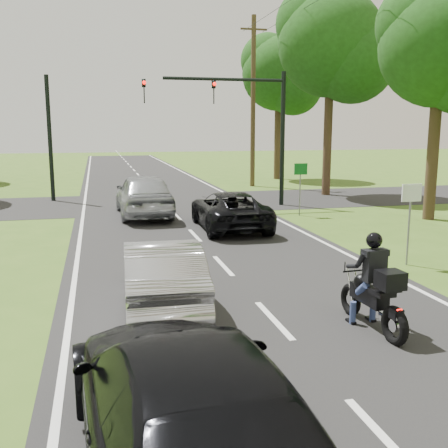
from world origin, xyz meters
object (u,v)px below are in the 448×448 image
(dark_suv, at_px, (229,210))
(traffic_signal, at_px, (243,114))
(dark_car_behind, at_px, (187,406))
(utility_pole_far, at_px, (253,101))
(silver_suv, at_px, (144,194))
(sign_white, at_px, (411,204))
(motorcycle_rider, at_px, (374,292))
(sign_green, at_px, (300,176))
(silver_sedan, at_px, (162,274))

(dark_suv, bearing_deg, traffic_signal, -109.37)
(dark_car_behind, distance_m, utility_pole_far, 27.68)
(silver_suv, height_order, sign_white, sign_white)
(motorcycle_rider, relative_size, dark_suv, 0.43)
(traffic_signal, height_order, sign_white, traffic_signal)
(dark_car_behind, distance_m, traffic_signal, 19.14)
(utility_pole_far, bearing_deg, dark_car_behind, -108.14)
(sign_green, bearing_deg, dark_car_behind, -115.73)
(sign_white, height_order, sign_green, same)
(dark_car_behind, xyz_separation_m, sign_green, (7.21, 14.96, 0.82))
(traffic_signal, distance_m, utility_pole_far, 8.55)
(dark_car_behind, relative_size, utility_pole_far, 0.53)
(silver_suv, distance_m, dark_car_behind, 16.39)
(dark_car_behind, xyz_separation_m, utility_pole_far, (8.51, 25.98, 4.31))
(silver_sedan, relative_size, utility_pole_far, 0.41)
(motorcycle_rider, height_order, traffic_signal, traffic_signal)
(utility_pole_far, bearing_deg, traffic_signal, -109.68)
(sign_white, bearing_deg, silver_sedan, -165.16)
(motorcycle_rider, height_order, sign_white, sign_white)
(motorcycle_rider, bearing_deg, dark_car_behind, -143.95)
(motorcycle_rider, distance_m, dark_suv, 9.80)
(motorcycle_rider, bearing_deg, silver_suv, 99.06)
(motorcycle_rider, xyz_separation_m, silver_suv, (-2.82, 13.22, 0.18))
(silver_suv, bearing_deg, motorcycle_rider, 100.99)
(motorcycle_rider, distance_m, sign_green, 12.32)
(silver_suv, bearing_deg, sign_green, 166.23)
(silver_suv, bearing_deg, silver_sedan, 85.56)
(silver_sedan, height_order, utility_pole_far, utility_pole_far)
(silver_sedan, xyz_separation_m, sign_green, (6.82, 9.75, 0.90))
(sign_white, bearing_deg, silver_suv, 122.43)
(utility_pole_far, bearing_deg, dark_suv, -110.09)
(dark_suv, relative_size, traffic_signal, 0.75)
(motorcycle_rider, distance_m, utility_pole_far, 23.72)
(sign_white, xyz_separation_m, sign_green, (0.20, 8.00, 0.00))
(dark_car_behind, bearing_deg, utility_pole_far, -112.00)
(utility_pole_far, bearing_deg, motorcycle_rider, -101.49)
(motorcycle_rider, relative_size, sign_white, 0.97)
(dark_suv, relative_size, sign_white, 2.24)
(motorcycle_rider, bearing_deg, utility_pole_far, 75.51)
(motorcycle_rider, distance_m, sign_white, 5.03)
(silver_suv, xyz_separation_m, utility_pole_far, (7.47, 9.63, 4.20))
(silver_sedan, height_order, sign_green, sign_green)
(traffic_signal, height_order, utility_pole_far, utility_pole_far)
(silver_sedan, relative_size, silver_suv, 0.81)
(silver_suv, bearing_deg, sign_white, 121.37)
(silver_sedan, height_order, dark_car_behind, dark_car_behind)
(dark_suv, xyz_separation_m, silver_suv, (-2.70, 3.41, 0.21))
(dark_suv, bearing_deg, silver_suv, -50.32)
(traffic_signal, bearing_deg, sign_white, -82.95)
(utility_pole_far, distance_m, sign_white, 19.39)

